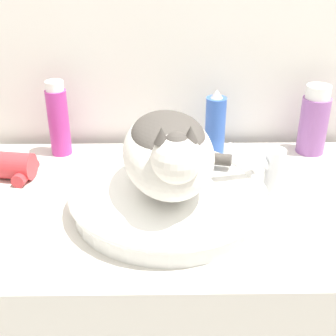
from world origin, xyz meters
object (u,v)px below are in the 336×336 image
cat (169,150)px  mouthwash_bottle (314,121)px  spray_bottle_trigger (215,124)px  hair_dryer (8,166)px  shampoo_bottle_tall (58,119)px  faucet (268,167)px

cat → mouthwash_bottle: 0.48m
spray_bottle_trigger → hair_dryer: spray_bottle_trigger is taller
spray_bottle_trigger → hair_dryer: bearing=-165.5°
cat → shampoo_bottle_tall: 0.40m
shampoo_bottle_tall → spray_bottle_trigger: bearing=0.0°
cat → shampoo_bottle_tall: cat is taller
faucet → shampoo_bottle_tall: shampoo_bottle_tall is taller
cat → hair_dryer: bearing=-118.1°
faucet → shampoo_bottle_tall: size_ratio=0.72×
cat → mouthwash_bottle: (0.38, 0.29, -0.06)m
faucet → hair_dryer: 0.61m
shampoo_bottle_tall → faucet: bearing=-22.7°
spray_bottle_trigger → shampoo_bottle_tall: 0.41m
faucet → spray_bottle_trigger: spray_bottle_trigger is taller
cat → faucet: size_ratio=2.16×
shampoo_bottle_tall → cat: bearing=-45.4°
hair_dryer → mouthwash_bottle: bearing=-161.3°
shampoo_bottle_tall → hair_dryer: size_ratio=1.26×
mouthwash_bottle → cat: bearing=-143.4°
shampoo_bottle_tall → hair_dryer: bearing=-128.1°
cat → shampoo_bottle_tall: size_ratio=1.57×
mouthwash_bottle → hair_dryer: (-0.77, -0.13, -0.06)m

